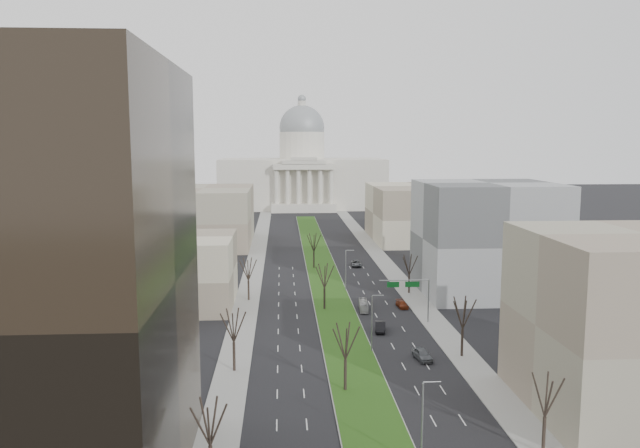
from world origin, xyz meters
name	(u,v)px	position (x,y,z in m)	size (l,w,h in m)	color
ground	(322,268)	(0.00, 120.00, 0.00)	(600.00, 600.00, 0.00)	black
median	(322,269)	(0.00, 118.99, 0.10)	(8.00, 222.03, 0.20)	#999993
sidewalk_left	(249,292)	(-17.50, 95.00, 0.07)	(5.00, 330.00, 0.15)	gray
sidewalk_right	(407,290)	(17.50, 95.00, 0.07)	(5.00, 330.00, 0.15)	gray
capitol	(302,174)	(0.00, 269.59, 16.31)	(80.00, 46.00, 55.00)	beige
building_beige_left	(168,271)	(-33.00, 85.00, 7.00)	(26.00, 22.00, 14.00)	gray
building_tan_right	(640,323)	(33.00, 32.00, 11.00)	(26.00, 24.00, 22.00)	gray
building_grey_right	(487,238)	(34.00, 92.00, 12.00)	(28.00, 26.00, 24.00)	#5A5C5F
building_far_left	(204,216)	(-35.00, 160.00, 9.00)	(30.00, 40.00, 18.00)	gray
building_far_right	(418,213)	(35.00, 165.00, 9.00)	(30.00, 40.00, 18.00)	gray
tree_left_near	(210,421)	(-17.20, 18.00, 6.61)	(5.10, 5.10, 9.18)	black
tree_left_mid	(234,324)	(-17.20, 48.00, 7.00)	(5.40, 5.40, 9.72)	black
tree_left_far	(248,268)	(-17.20, 88.00, 6.84)	(5.28, 5.28, 9.50)	black
tree_right_near	(546,394)	(17.20, 22.00, 6.69)	(5.16, 5.16, 9.29)	black
tree_right_mid	(463,311)	(17.20, 52.00, 7.16)	(5.52, 5.52, 9.94)	black
tree_right_far	(409,264)	(17.20, 92.00, 6.53)	(5.04, 5.04, 9.07)	black
tree_median_a	(345,340)	(-2.00, 40.00, 7.00)	(5.40, 5.40, 9.72)	black
tree_median_b	(324,275)	(-2.00, 80.00, 7.00)	(5.40, 5.40, 9.72)	black
tree_median_c	(314,242)	(-2.00, 120.00, 7.00)	(5.40, 5.40, 9.72)	black
streetlamp_median_a	(423,423)	(3.76, 20.00, 4.81)	(1.90, 0.20, 9.16)	gray
streetlamp_median_b	(372,322)	(3.76, 55.00, 4.81)	(1.90, 0.20, 9.16)	gray
streetlamp_median_c	(346,270)	(3.76, 95.00, 4.81)	(1.90, 0.20, 9.16)	gray
mast_arm_signs	(414,290)	(13.49, 70.03, 6.11)	(9.12, 0.24, 8.09)	gray
car_grey_near	(422,354)	(10.85, 51.09, 0.84)	(1.98, 4.92, 1.68)	#53565B
car_black	(380,327)	(6.73, 65.51, 0.82)	(1.73, 4.95, 1.63)	black
car_red	(402,304)	(13.50, 80.65, 0.64)	(1.79, 4.39, 1.27)	#65230D
car_grey_far	(356,263)	(9.29, 121.93, 0.76)	(2.51, 5.44, 1.51)	#4F5357
box_van	(363,305)	(5.59, 79.25, 0.93)	(1.56, 6.66, 1.86)	#B9B9B9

